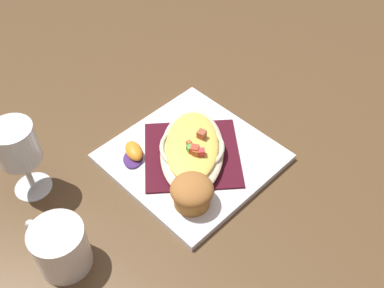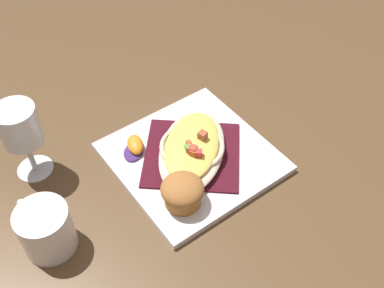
{
  "view_description": "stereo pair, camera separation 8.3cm",
  "coord_description": "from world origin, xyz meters",
  "px_view_note": "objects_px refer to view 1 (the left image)",
  "views": [
    {
      "loc": [
        -0.44,
        -0.34,
        0.65
      ],
      "look_at": [
        0.0,
        0.0,
        0.04
      ],
      "focal_mm": 43.07,
      "sensor_mm": 36.0,
      "label": 1
    },
    {
      "loc": [
        -0.39,
        -0.41,
        0.65
      ],
      "look_at": [
        0.0,
        0.0,
        0.04
      ],
      "focal_mm": 43.07,
      "sensor_mm": 36.0,
      "label": 2
    }
  ],
  "objects_px": {
    "coffee_mug": "(61,249)",
    "stemmed_glass": "(17,148)",
    "orange_garnish": "(134,153)",
    "gratin_dish": "(192,148)",
    "square_plate": "(192,157)",
    "muffin": "(192,192)"
  },
  "relations": [
    {
      "from": "gratin_dish",
      "to": "coffee_mug",
      "type": "relative_size",
      "value": 2.07
    },
    {
      "from": "square_plate",
      "to": "coffee_mug",
      "type": "height_order",
      "value": "coffee_mug"
    },
    {
      "from": "square_plate",
      "to": "stemmed_glass",
      "type": "bearing_deg",
      "value": 140.92
    },
    {
      "from": "coffee_mug",
      "to": "square_plate",
      "type": "bearing_deg",
      "value": -5.42
    },
    {
      "from": "square_plate",
      "to": "gratin_dish",
      "type": "xyz_separation_m",
      "value": [
        -0.0,
        -0.0,
        0.03
      ]
    },
    {
      "from": "orange_garnish",
      "to": "stemmed_glass",
      "type": "xyz_separation_m",
      "value": [
        -0.16,
        0.1,
        0.08
      ]
    },
    {
      "from": "coffee_mug",
      "to": "stemmed_glass",
      "type": "bearing_deg",
      "value": 68.1
    },
    {
      "from": "muffin",
      "to": "orange_garnish",
      "type": "relative_size",
      "value": 1.14
    },
    {
      "from": "gratin_dish",
      "to": "stemmed_glass",
      "type": "height_order",
      "value": "stemmed_glass"
    },
    {
      "from": "gratin_dish",
      "to": "orange_garnish",
      "type": "bearing_deg",
      "value": 129.28
    },
    {
      "from": "gratin_dish",
      "to": "muffin",
      "type": "height_order",
      "value": "muffin"
    },
    {
      "from": "muffin",
      "to": "gratin_dish",
      "type": "bearing_deg",
      "value": 37.83
    },
    {
      "from": "muffin",
      "to": "coffee_mug",
      "type": "height_order",
      "value": "coffee_mug"
    },
    {
      "from": "gratin_dish",
      "to": "stemmed_glass",
      "type": "relative_size",
      "value": 1.58
    },
    {
      "from": "orange_garnish",
      "to": "coffee_mug",
      "type": "relative_size",
      "value": 0.56
    },
    {
      "from": "square_plate",
      "to": "muffin",
      "type": "xyz_separation_m",
      "value": [
        -0.08,
        -0.07,
        0.03
      ]
    },
    {
      "from": "muffin",
      "to": "stemmed_glass",
      "type": "relative_size",
      "value": 0.49
    },
    {
      "from": "muffin",
      "to": "orange_garnish",
      "type": "height_order",
      "value": "muffin"
    },
    {
      "from": "gratin_dish",
      "to": "stemmed_glass",
      "type": "bearing_deg",
      "value": 140.89
    },
    {
      "from": "square_plate",
      "to": "gratin_dish",
      "type": "relative_size",
      "value": 1.16
    },
    {
      "from": "coffee_mug",
      "to": "stemmed_glass",
      "type": "relative_size",
      "value": 0.77
    },
    {
      "from": "gratin_dish",
      "to": "coffee_mug",
      "type": "xyz_separation_m",
      "value": [
        -0.29,
        0.03,
        0.0
      ]
    }
  ]
}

